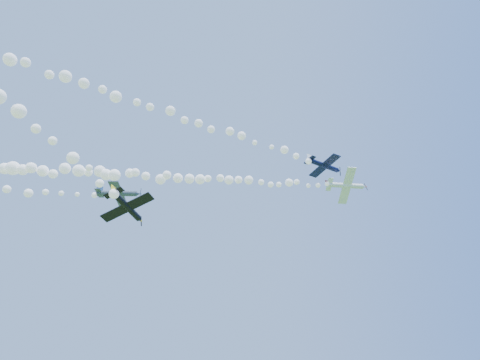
{
  "coord_description": "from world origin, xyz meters",
  "views": [
    {
      "loc": [
        -0.22,
        -59.11,
        2.0
      ],
      "look_at": [
        0.89,
        -6.55,
        45.53
      ],
      "focal_mm": 30.0,
      "sensor_mm": 36.0,
      "label": 1
    }
  ],
  "objects_px": {
    "plane_navy": "(324,165)",
    "plane_grey": "(118,194)",
    "plane_black": "(127,207)",
    "plane_white": "(347,186)"
  },
  "relations": [
    {
      "from": "plane_grey",
      "to": "plane_black",
      "type": "distance_m",
      "value": 8.98
    },
    {
      "from": "plane_white",
      "to": "plane_black",
      "type": "relative_size",
      "value": 1.06
    },
    {
      "from": "plane_white",
      "to": "plane_grey",
      "type": "height_order",
      "value": "plane_white"
    },
    {
      "from": "plane_navy",
      "to": "plane_grey",
      "type": "distance_m",
      "value": 37.02
    },
    {
      "from": "plane_navy",
      "to": "plane_grey",
      "type": "height_order",
      "value": "plane_navy"
    },
    {
      "from": "plane_navy",
      "to": "plane_white",
      "type": "bearing_deg",
      "value": 0.15
    },
    {
      "from": "plane_white",
      "to": "plane_black",
      "type": "height_order",
      "value": "plane_white"
    },
    {
      "from": "plane_navy",
      "to": "plane_grey",
      "type": "relative_size",
      "value": 1.05
    },
    {
      "from": "plane_navy",
      "to": "plane_black",
      "type": "xyz_separation_m",
      "value": [
        -31.33,
        -10.66,
        -17.61
      ]
    },
    {
      "from": "plane_black",
      "to": "plane_white",
      "type": "bearing_deg",
      "value": -46.13
    }
  ]
}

